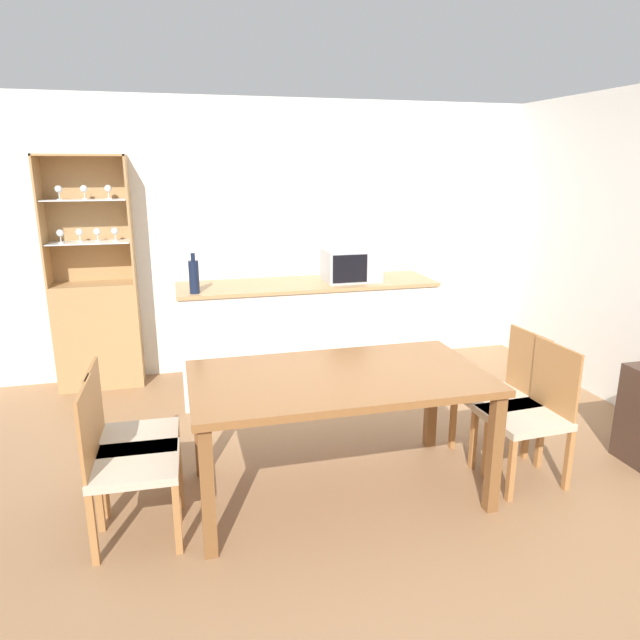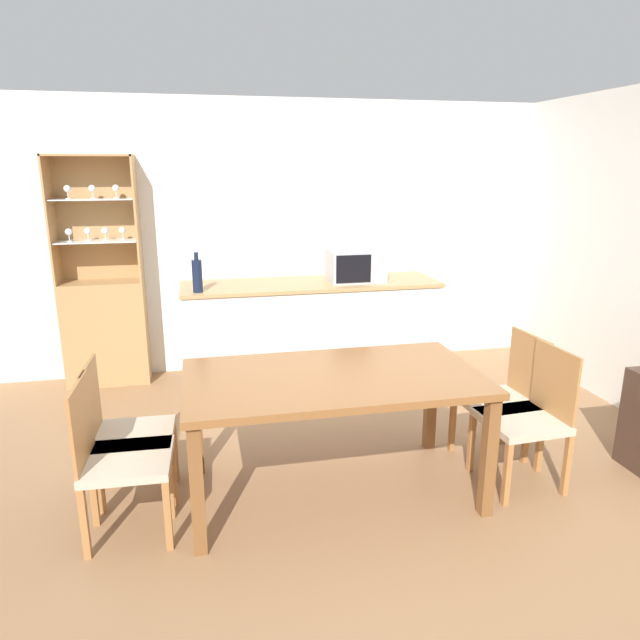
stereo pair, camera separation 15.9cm
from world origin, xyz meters
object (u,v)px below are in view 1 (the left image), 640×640
display_cabinet (97,318)px  dining_chair_side_right_far (504,396)px  dining_chair_side_left_far (129,437)px  dining_table (339,388)px  microwave (351,265)px  dining_chair_side_left_near (126,462)px  wine_bottle (194,276)px  dining_chair_side_right_near (529,413)px

display_cabinet → dining_chair_side_right_far: display_cabinet is taller
dining_chair_side_left_far → dining_chair_side_right_far: same height
dining_table → dining_chair_side_left_far: dining_chair_side_left_far is taller
dining_chair_side_left_far → microwave: (1.81, 1.54, 0.67)m
dining_chair_side_left_near → wine_bottle: (0.46, 1.64, 0.67)m
dining_chair_side_left_far → dining_chair_side_right_near: size_ratio=1.00×
dining_chair_side_left_far → dining_chair_side_left_near: (-0.00, -0.29, 0.00)m
microwave → wine_bottle: 1.36m
dining_table → microwave: microwave is taller
dining_chair_side_right_far → microwave: size_ratio=1.86×
dining_chair_side_left_far → dining_chair_side_right_far: 2.42m
dining_chair_side_right_near → wine_bottle: (-1.96, 1.64, 0.67)m
dining_chair_side_right_far → dining_chair_side_left_far: bearing=86.3°
dining_chair_side_right_far → dining_chair_side_right_near: size_ratio=1.00×
dining_table → wine_bottle: size_ratio=5.41×
display_cabinet → microwave: 2.32m
dining_chair_side_right_far → microwave: (-0.61, 1.54, 0.67)m
dining_chair_side_left_near → dining_chair_side_right_near: bearing=92.1°
dining_chair_side_left_far → dining_chair_side_right_far: size_ratio=1.00×
display_cabinet → dining_table: 2.76m
dining_table → dining_chair_side_left_near: 1.24m
dining_chair_side_right_near → microwave: (-0.61, 1.83, 0.67)m
dining_chair_side_left_far → dining_chair_side_right_far: bearing=92.1°
dining_chair_side_left_near → dining_chair_side_right_near: same height
display_cabinet → dining_chair_side_right_far: size_ratio=2.32×
dining_chair_side_right_far → dining_chair_side_right_near: bearing=176.3°
microwave → display_cabinet: bearing=165.6°
wine_bottle → display_cabinet: bearing=138.3°
dining_chair_side_left_near → display_cabinet: bearing=-168.8°
dining_chair_side_left_far → wine_bottle: bearing=163.4°
wine_bottle → microwave: bearing=7.8°
display_cabinet → dining_chair_side_right_near: display_cabinet is taller
microwave → dining_chair_side_left_near: bearing=-134.7°
dining_table → dining_chair_side_left_far: (-1.21, 0.14, -0.24)m
display_cabinet → dining_chair_side_right_near: 3.69m
dining_chair_side_right_near → dining_chair_side_left_far: bearing=80.3°
dining_chair_side_left_near → dining_chair_side_left_far: bearing=-177.9°
microwave → wine_bottle: (-1.35, -0.19, -0.00)m
dining_chair_side_left_far → microwave: microwave is taller
dining_table → dining_chair_side_left_near: size_ratio=1.97×
display_cabinet → wine_bottle: bearing=-41.7°
display_cabinet → dining_chair_side_right_far: (2.80, -2.11, -0.18)m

